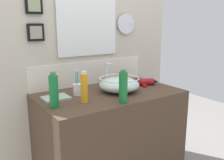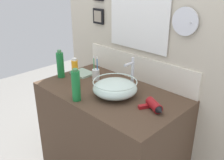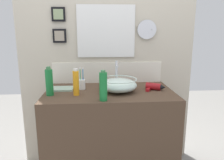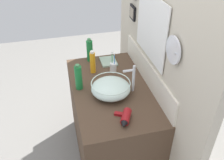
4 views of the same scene
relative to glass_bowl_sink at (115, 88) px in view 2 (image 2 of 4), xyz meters
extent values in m
cube|color=#4C3828|center=(-0.08, 0.02, -0.50)|extent=(1.14, 0.66, 0.88)
cube|color=beige|center=(-0.08, 0.39, 0.21)|extent=(1.78, 0.06, 2.30)
cube|color=silver|center=(-0.08, 0.35, 0.04)|extent=(1.12, 0.02, 0.21)
cube|color=white|center=(-0.09, 0.35, 0.46)|extent=(0.51, 0.01, 0.45)
cube|color=white|center=(-0.09, 0.34, 0.46)|extent=(0.57, 0.01, 0.51)
cylinder|color=silver|center=(0.32, 0.34, 0.48)|extent=(0.19, 0.01, 0.19)
cylinder|color=silver|center=(0.36, 0.35, 0.48)|extent=(0.01, 0.06, 0.01)
cube|color=black|center=(-0.54, 0.34, 0.42)|extent=(0.13, 0.02, 0.13)
cube|color=gray|center=(-0.54, 0.33, 0.42)|extent=(0.09, 0.01, 0.10)
ellipsoid|color=silver|center=(0.00, 0.00, 0.00)|extent=(0.33, 0.33, 0.12)
torus|color=silver|center=(0.00, 0.00, 0.05)|extent=(0.32, 0.32, 0.01)
torus|color=#B2B7BC|center=(0.00, 0.00, -0.06)|extent=(0.12, 0.12, 0.01)
cylinder|color=silver|center=(0.00, 0.19, 0.05)|extent=(0.02, 0.02, 0.22)
cylinder|color=silver|center=(0.00, 0.15, 0.15)|extent=(0.02, 0.09, 0.02)
cylinder|color=silver|center=(0.00, 0.19, 0.17)|extent=(0.02, 0.02, 0.03)
cylinder|color=maroon|center=(0.32, 0.04, -0.03)|extent=(0.15, 0.12, 0.06)
cone|color=black|center=(0.40, 0.00, -0.03)|extent=(0.06, 0.07, 0.05)
cube|color=maroon|center=(0.27, 0.01, -0.05)|extent=(0.07, 0.09, 0.02)
cylinder|color=white|center=(-0.33, 0.10, -0.02)|extent=(0.06, 0.06, 0.09)
cylinder|color=blue|center=(-0.31, 0.11, 0.03)|extent=(0.01, 0.01, 0.18)
cube|color=white|center=(-0.31, 0.11, 0.13)|extent=(0.01, 0.01, 0.02)
cylinder|color=green|center=(-0.34, 0.10, 0.04)|extent=(0.01, 0.01, 0.18)
cube|color=white|center=(-0.34, 0.10, 0.14)|extent=(0.01, 0.01, 0.02)
cylinder|color=#197233|center=(-0.14, -0.24, 0.05)|extent=(0.06, 0.06, 0.22)
cylinder|color=#3F7F4C|center=(-0.14, -0.24, 0.17)|extent=(0.04, 0.04, 0.02)
cylinder|color=orange|center=(-0.36, -0.08, 0.04)|extent=(0.05, 0.05, 0.21)
cylinder|color=silver|center=(-0.36, -0.08, 0.15)|extent=(0.04, 0.04, 0.02)
cylinder|color=#197233|center=(-0.58, -0.07, 0.05)|extent=(0.06, 0.06, 0.22)
cylinder|color=#3F7F4C|center=(-0.58, -0.07, 0.17)|extent=(0.03, 0.03, 0.02)
cube|color=#99B29E|center=(-0.50, 0.10, -0.05)|extent=(0.19, 0.15, 0.02)
camera|label=1|loc=(-1.14, -1.59, 0.50)|focal=40.00mm
camera|label=2|loc=(1.15, -1.19, 0.77)|focal=40.00mm
camera|label=3|loc=(-0.19, -1.85, 0.47)|focal=35.00mm
camera|label=4|loc=(1.59, -0.39, 1.24)|focal=40.00mm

